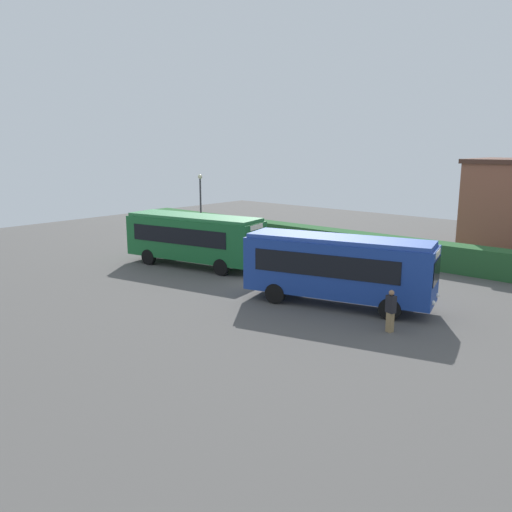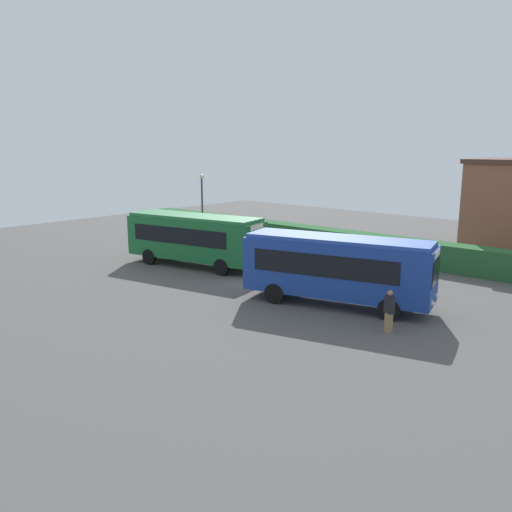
# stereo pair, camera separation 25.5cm
# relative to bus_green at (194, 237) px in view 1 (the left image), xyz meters

# --- Properties ---
(ground_plane) EXTENTS (64.00, 64.00, 0.00)m
(ground_plane) POSITION_rel_bus_green_xyz_m (6.79, -0.25, -1.87)
(ground_plane) COLOR #514F4C
(bus_green) EXTENTS (9.46, 4.16, 3.26)m
(bus_green) POSITION_rel_bus_green_xyz_m (0.00, 0.00, 0.00)
(bus_green) COLOR #19602D
(bus_green) RESTS_ON ground_plane
(bus_blue) EXTENTS (9.26, 4.55, 3.34)m
(bus_blue) POSITION_rel_bus_green_xyz_m (11.35, -1.12, 0.04)
(bus_blue) COLOR navy
(bus_blue) RESTS_ON ground_plane
(person_left) EXTENTS (0.53, 0.50, 1.68)m
(person_left) POSITION_rel_bus_green_xyz_m (1.69, 2.12, -1.00)
(person_left) COLOR black
(person_left) RESTS_ON ground_plane
(person_center) EXTENTS (0.52, 0.37, 1.90)m
(person_center) POSITION_rel_bus_green_xyz_m (9.73, 2.52, -0.87)
(person_center) COLOR #4C6B47
(person_center) RESTS_ON ground_plane
(person_right) EXTENTS (0.32, 0.47, 1.67)m
(person_right) POSITION_rel_bus_green_xyz_m (13.16, 1.60, -1.00)
(person_right) COLOR olive
(person_right) RESTS_ON ground_plane
(person_far) EXTENTS (0.45, 0.36, 1.79)m
(person_far) POSITION_rel_bus_green_xyz_m (15.01, -2.84, -0.92)
(person_far) COLOR olive
(person_far) RESTS_ON ground_plane
(hedge_row) EXTENTS (44.00, 1.53, 1.65)m
(hedge_row) POSITION_rel_bus_green_xyz_m (6.79, 9.51, -1.05)
(hedge_row) COLOR #26582B
(hedge_row) RESTS_ON ground_plane
(traffic_cone) EXTENTS (0.36, 0.36, 0.60)m
(traffic_cone) POSITION_rel_bus_green_xyz_m (-0.13, 7.03, -1.57)
(traffic_cone) COLOR orange
(traffic_cone) RESTS_ON ground_plane
(lamppost) EXTENTS (0.36, 0.36, 5.31)m
(lamppost) POSITION_rel_bus_green_xyz_m (-6.31, 6.44, 1.46)
(lamppost) COLOR #38383D
(lamppost) RESTS_ON ground_plane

